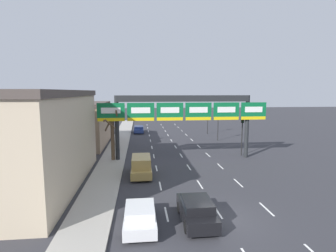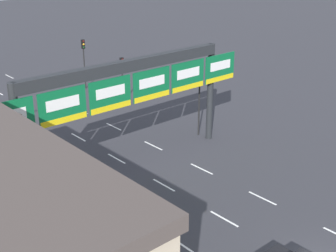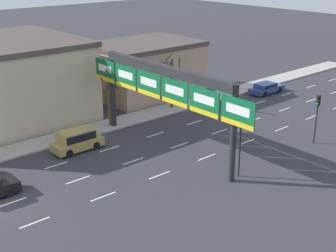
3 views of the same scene
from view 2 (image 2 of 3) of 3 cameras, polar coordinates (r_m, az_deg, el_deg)
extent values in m
cube|color=white|center=(23.96, 1.39, -14.08)|extent=(0.12, 2.00, 0.01)
cube|color=white|center=(27.23, -5.85, -9.39)|extent=(0.12, 2.00, 0.01)
cube|color=white|center=(30.96, -11.30, -5.66)|extent=(0.12, 2.00, 0.01)
cube|color=white|center=(35.01, -15.49, -2.73)|extent=(0.12, 2.00, 0.01)
cube|color=white|center=(39.28, -18.77, -0.41)|extent=(0.12, 2.00, 0.01)
cube|color=white|center=(25.93, 6.87, -11.17)|extent=(0.12, 2.00, 0.01)
cube|color=white|center=(28.98, -0.51, -7.21)|extent=(0.12, 2.00, 0.01)
cube|color=white|center=(32.51, -6.30, -3.97)|extent=(0.12, 2.00, 0.01)
cube|color=white|center=(36.39, -10.87, -1.36)|extent=(0.12, 2.00, 0.01)
cube|color=white|center=(40.52, -14.53, 0.74)|extent=(0.12, 2.00, 0.01)
cube|color=white|center=(44.82, -17.50, 2.45)|extent=(0.12, 2.00, 0.01)
cube|color=white|center=(28.15, 11.44, -8.62)|extent=(0.12, 2.00, 0.01)
cube|color=white|center=(30.98, 4.13, -5.25)|extent=(0.12, 2.00, 0.01)
cube|color=white|center=(34.31, -1.81, -2.41)|extent=(0.12, 2.00, 0.01)
cube|color=white|center=(38.01, -6.62, -0.09)|extent=(0.12, 2.00, 0.01)
cube|color=white|center=(41.97, -10.55, 1.82)|extent=(0.12, 2.00, 0.01)
cube|color=white|center=(46.14, -13.80, 3.38)|extent=(0.12, 2.00, 0.01)
cube|color=white|center=(50.46, -16.50, 4.67)|extent=(0.12, 2.00, 0.01)
cube|color=white|center=(54.89, -18.78, 5.74)|extent=(0.12, 2.00, 0.01)
cylinder|color=#232628|center=(26.47, -17.65, -2.50)|extent=(0.46, 0.46, 7.24)
cylinder|color=#232628|center=(34.51, 5.16, 4.08)|extent=(0.46, 0.46, 7.24)
cube|color=#232628|center=(28.88, -4.93, 7.34)|extent=(14.80, 0.60, 0.70)
cube|color=#0C6033|center=(25.31, -18.98, 0.73)|extent=(2.94, 0.08, 1.96)
cube|color=white|center=(25.21, -18.99, 1.08)|extent=(2.06, 0.02, 0.63)
cube|color=yellow|center=(25.55, -18.72, -0.98)|extent=(2.88, 0.02, 0.35)
cube|color=#0C6033|center=(26.56, -12.70, 2.38)|extent=(2.94, 0.08, 1.96)
cube|color=white|center=(26.47, -12.68, 2.71)|extent=(2.06, 0.02, 0.63)
cube|color=yellow|center=(26.79, -12.51, 0.73)|extent=(2.88, 0.02, 0.35)
cube|color=#0C6033|center=(28.12, -7.04, 3.83)|extent=(2.94, 0.08, 1.96)
cube|color=white|center=(28.03, -7.00, 4.15)|extent=(2.06, 0.02, 0.63)
cube|color=yellow|center=(28.34, -6.91, 2.27)|extent=(2.88, 0.02, 0.35)
cube|color=#0C6033|center=(29.94, -2.00, 5.09)|extent=(2.94, 0.08, 1.96)
cube|color=white|center=(29.86, -1.95, 5.40)|extent=(2.06, 0.02, 0.63)
cube|color=yellow|center=(30.14, -1.92, 3.61)|extent=(2.88, 0.02, 0.35)
cube|color=#0C6033|center=(31.97, 2.45, 6.17)|extent=(2.94, 0.08, 1.96)
cube|color=white|center=(31.90, 2.51, 6.46)|extent=(2.06, 0.02, 0.63)
cube|color=yellow|center=(32.17, 2.48, 4.77)|extent=(2.88, 0.02, 0.35)
cube|color=#0C6033|center=(34.19, 6.35, 7.08)|extent=(2.94, 0.08, 1.96)
cube|color=white|center=(34.11, 6.42, 7.35)|extent=(2.06, 0.02, 0.63)
cube|color=yellow|center=(34.37, 6.35, 5.77)|extent=(2.88, 0.02, 0.35)
cube|color=#A88947|center=(24.70, -5.83, -11.45)|extent=(1.82, 4.25, 0.70)
cube|color=#A88947|center=(24.25, -5.84, -9.92)|extent=(1.67, 2.98, 0.90)
cube|color=black|center=(24.25, -5.84, -9.92)|extent=(1.71, 2.74, 0.64)
cylinder|color=black|center=(25.35, -9.07, -11.27)|extent=(0.22, 0.66, 0.66)
cylinder|color=black|center=(26.10, -6.00, -10.05)|extent=(0.22, 0.66, 0.66)
cylinder|color=black|center=(23.57, -5.60, -13.90)|extent=(0.22, 0.66, 0.66)
cylinder|color=black|center=(24.38, -2.41, -12.47)|extent=(0.22, 0.66, 0.66)
cylinder|color=black|center=(42.81, -5.56, 4.89)|extent=(0.12, 0.12, 3.43)
cube|color=black|center=(42.24, -5.66, 7.71)|extent=(0.30, 0.24, 0.90)
sphere|color=#3D0E0C|center=(42.06, -5.57, 8.08)|extent=(0.20, 0.20, 0.20)
sphere|color=#412F0C|center=(42.13, -5.56, 7.68)|extent=(0.20, 0.20, 0.20)
sphere|color=green|center=(42.21, -5.54, 7.28)|extent=(0.20, 0.20, 0.20)
cylinder|color=black|center=(35.56, 3.79, 1.88)|extent=(0.12, 0.12, 3.97)
cube|color=black|center=(34.81, 3.89, 5.65)|extent=(0.30, 0.24, 0.90)
sphere|color=red|center=(34.64, 4.05, 6.08)|extent=(0.20, 0.20, 0.20)
sphere|color=#412F0C|center=(34.72, 4.04, 5.60)|extent=(0.20, 0.20, 0.20)
sphere|color=#0E3515|center=(34.81, 4.03, 5.13)|extent=(0.20, 0.20, 0.20)
cylinder|color=black|center=(47.97, -10.13, 6.89)|extent=(0.12, 0.12, 4.07)
cube|color=black|center=(47.41, -10.33, 9.79)|extent=(0.30, 0.24, 0.90)
sphere|color=#3D0E0C|center=(47.24, -10.27, 10.13)|extent=(0.20, 0.20, 0.20)
sphere|color=gold|center=(47.30, -10.25, 9.77)|extent=(0.20, 0.20, 0.20)
sphere|color=#0E3515|center=(47.36, -10.22, 9.42)|extent=(0.20, 0.20, 0.20)
cylinder|color=brown|center=(26.58, -18.42, -4.24)|extent=(0.41, 0.41, 5.48)
cylinder|color=brown|center=(26.43, -18.75, -0.17)|extent=(1.24, 0.81, 1.11)
cylinder|color=brown|center=(26.02, -17.70, -0.43)|extent=(0.32, 1.30, 2.08)
cylinder|color=brown|center=(25.53, -18.67, -2.11)|extent=(1.24, 0.60, 1.01)
camera|label=1|loc=(14.73, 68.32, -19.06)|focal=28.00mm
camera|label=3|loc=(44.00, 52.43, 15.70)|focal=50.00mm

